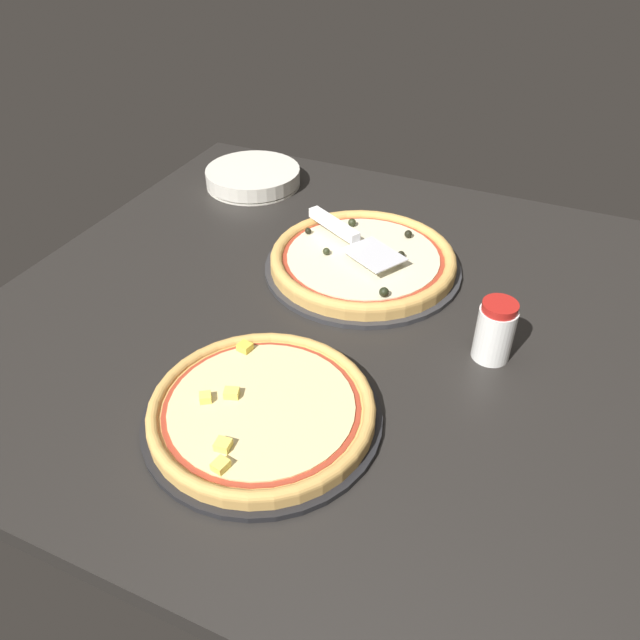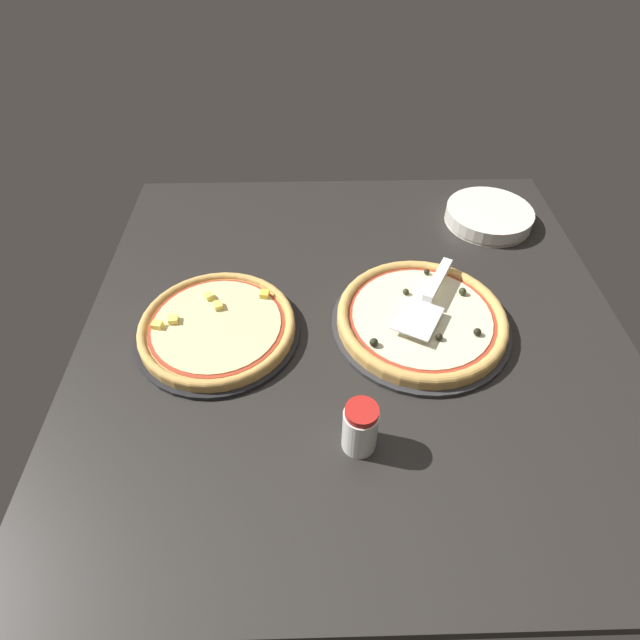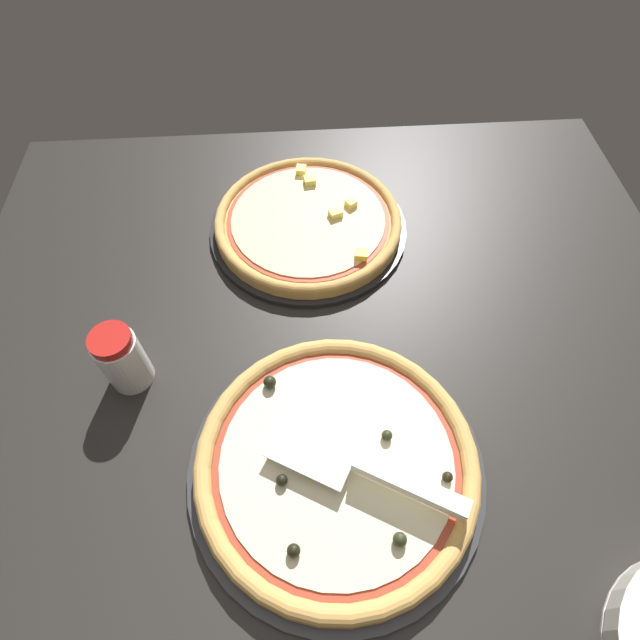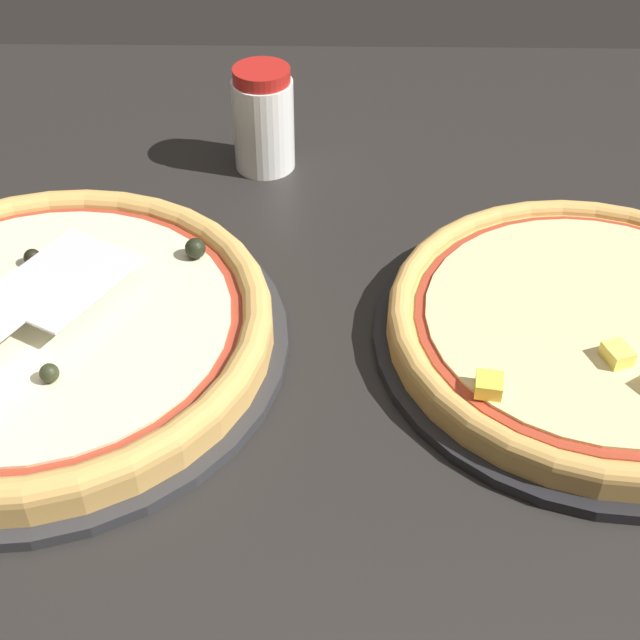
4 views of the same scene
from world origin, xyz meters
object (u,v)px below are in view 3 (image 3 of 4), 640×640
Objects in this scene: serving_spatula at (384,474)px; parmesan_shaker at (122,359)px; pizza_back at (308,221)px; pizza_front at (336,462)px.

parmesan_shaker is (-34.83, 19.04, -0.51)cm from serving_spatula.
pizza_back is 40.27cm from parmesan_shaker.
serving_spatula is (5.55, -2.97, 3.36)cm from pizza_front.
parmesan_shaker reaches higher than pizza_front.
parmesan_shaker is (-28.08, -28.71, 3.04)cm from pizza_back.
parmesan_shaker is at bearing -134.36° from pizza_back.
pizza_front is 7.14cm from serving_spatula.
pizza_front is 1.10× the size of pizza_back.
serving_spatula reaches higher than pizza_front.
pizza_front is 3.39× the size of parmesan_shaker.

